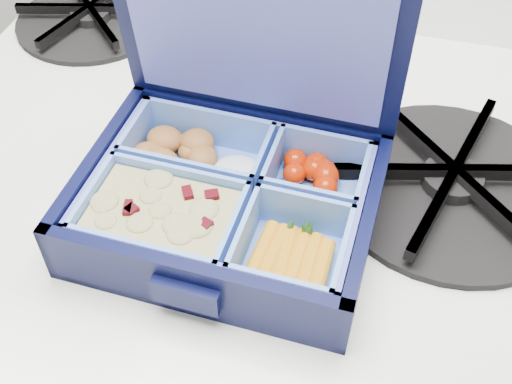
% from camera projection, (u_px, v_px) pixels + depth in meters
% --- Properties ---
extents(bento_box, '(0.22, 0.18, 0.05)m').
position_uv_depth(bento_box, '(228.00, 202.00, 0.48)').
color(bento_box, black).
rests_on(bento_box, stove).
extents(burner_grate, '(0.25, 0.25, 0.03)m').
position_uv_depth(burner_grate, '(453.00, 177.00, 0.52)').
color(burner_grate, black).
rests_on(burner_grate, stove).
extents(burner_grate_rear, '(0.20, 0.20, 0.02)m').
position_uv_depth(burner_grate_rear, '(91.00, 15.00, 0.69)').
color(burner_grate_rear, black).
rests_on(burner_grate_rear, stove).
extents(fork, '(0.06, 0.18, 0.01)m').
position_uv_depth(fork, '(322.00, 130.00, 0.57)').
color(fork, silver).
rests_on(fork, stove).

